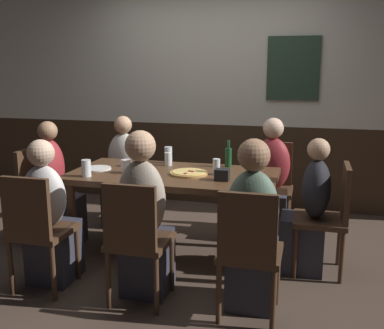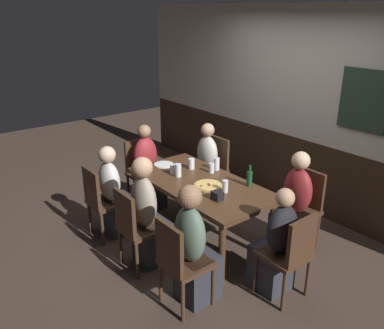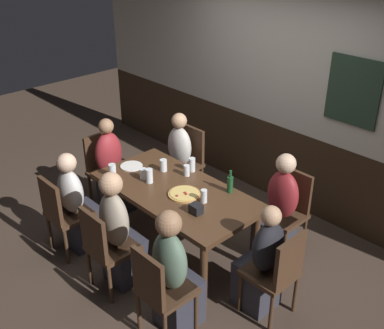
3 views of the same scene
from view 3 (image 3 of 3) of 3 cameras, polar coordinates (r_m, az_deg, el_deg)
ground_plane at (r=5.03m, az=-1.88°, el=-10.26°), size 12.00×12.00×0.00m
wall_back at (r=5.49m, az=11.03°, el=8.20°), size 6.40×0.13×2.60m
dining_table at (r=4.65m, az=-2.00°, el=-3.87°), size 1.72×0.87×0.74m
chair_left_near at (r=4.88m, az=-15.51°, el=-5.56°), size 0.40×0.40×0.88m
chair_right_far at (r=4.86m, az=11.61°, el=-5.20°), size 0.40×0.40×0.88m
chair_left_far at (r=5.71m, az=-0.65°, el=0.73°), size 0.40×0.40×0.88m
chair_head_west at (r=5.63m, az=-10.63°, el=-0.24°), size 0.40×0.40×0.88m
chair_mid_near at (r=4.33m, az=-10.53°, el=-9.71°), size 0.40×0.40×0.88m
chair_right_near at (r=3.85m, az=-4.01°, el=-14.86°), size 0.40×0.40×0.88m
chair_head_east at (r=4.06m, az=10.39°, el=-12.67°), size 0.40×0.40×0.88m
person_left_near at (r=4.96m, az=-13.83°, el=-5.19°), size 0.34×0.37×1.10m
person_right_far at (r=4.76m, az=10.44°, el=-6.10°), size 0.34×0.37×1.14m
person_left_far at (r=5.63m, az=-1.87°, el=-0.04°), size 0.34×0.37×1.12m
person_head_west at (r=5.51m, az=-9.67°, el=-1.02°), size 0.37×0.34×1.14m
person_mid_near at (r=4.39m, az=-8.80°, el=-8.72°), size 0.34×0.37×1.20m
person_right_near at (r=3.92m, az=-2.15°, el=-13.75°), size 0.34×0.37×1.17m
person_head_east at (r=4.16m, az=8.49°, el=-12.16°), size 0.37×0.34×1.08m
pizza at (r=4.50m, az=-0.96°, el=-3.61°), size 0.31×0.31×0.03m
beer_glass_half at (r=4.91m, az=-3.50°, el=-0.15°), size 0.08×0.08×0.13m
pint_glass_pale at (r=4.87m, az=-9.68°, el=-0.80°), size 0.08×0.08×0.14m
beer_glass_tall at (r=4.37m, az=1.46°, el=-3.93°), size 0.06×0.06×0.13m
pint_glass_amber at (r=4.82m, az=-0.66°, el=-0.81°), size 0.06×0.06×0.12m
highball_clear at (r=4.70m, az=-5.23°, el=-1.47°), size 0.07×0.07×0.15m
tumbler_water at (r=4.90m, az=-0.01°, el=-0.12°), size 0.07×0.07×0.15m
pint_glass_stout at (r=4.79m, az=-5.95°, el=-1.19°), size 0.08×0.08×0.11m
beer_bottle_green at (r=4.53m, az=4.67°, el=-2.36°), size 0.06×0.06×0.24m
plate_white_large at (r=5.05m, az=-7.40°, el=-0.19°), size 0.24×0.24×0.01m
condiment_caddy at (r=4.22m, az=0.49°, el=-5.44°), size 0.11×0.09×0.09m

